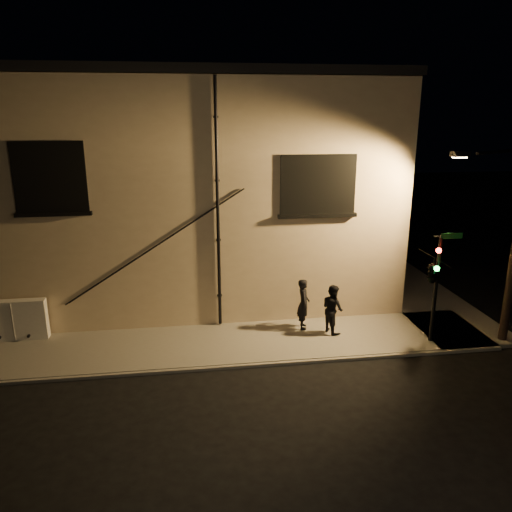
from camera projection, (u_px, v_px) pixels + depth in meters
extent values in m
plane|color=black|center=(287.00, 364.00, 15.14)|extent=(90.00, 90.00, 0.00)
cube|color=slate|center=(187.00, 346.00, 16.14)|extent=(20.00, 3.00, 0.12)
cube|color=slate|center=(387.00, 272.00, 23.61)|extent=(3.00, 16.00, 0.12)
cube|color=beige|center=(181.00, 184.00, 22.09)|extent=(16.00, 12.00, 8.50)
cube|color=black|center=(177.00, 79.00, 20.86)|extent=(16.20, 12.20, 0.30)
cube|color=black|center=(50.00, 177.00, 15.51)|extent=(2.20, 0.10, 2.20)
cube|color=black|center=(50.00, 177.00, 15.52)|extent=(1.98, 0.05, 1.98)
cube|color=black|center=(318.00, 184.00, 16.79)|extent=(2.60, 0.10, 2.00)
cube|color=black|center=(318.00, 184.00, 16.80)|extent=(2.38, 0.05, 1.78)
cylinder|color=black|center=(218.00, 208.00, 16.46)|extent=(0.11, 0.11, 8.30)
cylinder|color=black|center=(152.00, 248.00, 16.56)|extent=(5.96, 0.04, 3.75)
cylinder|color=black|center=(156.00, 246.00, 16.56)|extent=(5.96, 0.04, 3.75)
cube|color=white|center=(14.00, 320.00, 16.32)|extent=(2.07, 0.35, 1.36)
imported|color=black|center=(303.00, 304.00, 17.14)|extent=(0.51, 0.70, 1.77)
imported|color=black|center=(333.00, 309.00, 16.83)|extent=(0.87, 0.98, 1.68)
cylinder|color=black|center=(435.00, 291.00, 15.94)|extent=(0.12, 0.12, 3.48)
imported|color=black|center=(433.00, 270.00, 15.59)|extent=(0.45, 2.09, 0.84)
sphere|color=#FF140C|center=(439.00, 251.00, 15.23)|extent=(0.17, 0.17, 0.17)
sphere|color=#14FF3F|center=(437.00, 269.00, 15.39)|extent=(0.17, 0.17, 0.17)
cube|color=#0C4C1E|center=(452.00, 236.00, 15.48)|extent=(0.70, 0.03, 0.18)
cylinder|color=black|center=(494.00, 152.00, 15.25)|extent=(1.69, 0.93, 0.10)
cube|color=black|center=(460.00, 154.00, 15.69)|extent=(0.55, 0.28, 0.18)
cube|color=#FFC672|center=(460.00, 157.00, 15.72)|extent=(0.42, 0.20, 0.04)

